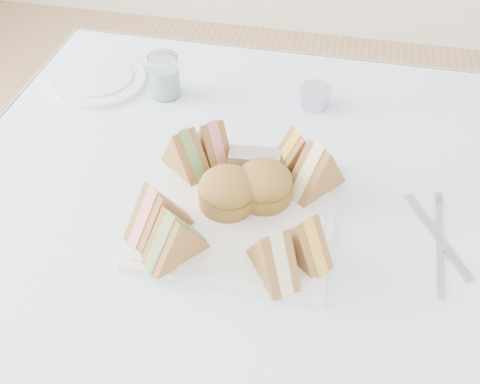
# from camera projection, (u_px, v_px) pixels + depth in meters

# --- Properties ---
(table) EXTENTS (0.90, 0.90, 0.74)m
(table) POSITION_uv_depth(u_px,v_px,m) (234.00, 324.00, 1.16)
(table) COLOR brown
(table) RESTS_ON floor
(tablecloth) EXTENTS (1.02, 1.02, 0.01)m
(tablecloth) POSITION_uv_depth(u_px,v_px,m) (232.00, 207.00, 0.90)
(tablecloth) COLOR #D0E7FE
(tablecloth) RESTS_ON table
(serving_plate) EXTENTS (0.31, 0.31, 0.01)m
(serving_plate) POSITION_uv_depth(u_px,v_px,m) (240.00, 211.00, 0.88)
(serving_plate) COLOR silver
(serving_plate) RESTS_ON tablecloth
(sandwich_fl_a) EXTENTS (0.10, 0.11, 0.09)m
(sandwich_fl_a) POSITION_uv_depth(u_px,v_px,m) (157.00, 210.00, 0.81)
(sandwich_fl_a) COLOR brown
(sandwich_fl_a) RESTS_ON serving_plate
(sandwich_fl_b) EXTENTS (0.10, 0.11, 0.09)m
(sandwich_fl_b) POSITION_uv_depth(u_px,v_px,m) (174.00, 235.00, 0.78)
(sandwich_fl_b) COLOR brown
(sandwich_fl_b) RESTS_ON serving_plate
(sandwich_fr_a) EXTENTS (0.10, 0.09, 0.08)m
(sandwich_fr_a) POSITION_uv_depth(u_px,v_px,m) (305.00, 237.00, 0.78)
(sandwich_fr_a) COLOR brown
(sandwich_fr_a) RESTS_ON serving_plate
(sandwich_fr_b) EXTENTS (0.09, 0.11, 0.09)m
(sandwich_fr_b) POSITION_uv_depth(u_px,v_px,m) (274.00, 252.00, 0.76)
(sandwich_fr_b) COLOR brown
(sandwich_fr_b) RESTS_ON serving_plate
(sandwich_bl_a) EXTENTS (0.10, 0.10, 0.09)m
(sandwich_bl_a) POSITION_uv_depth(u_px,v_px,m) (185.00, 150.00, 0.91)
(sandwich_bl_a) COLOR brown
(sandwich_bl_a) RESTS_ON serving_plate
(sandwich_bl_b) EXTENTS (0.09, 0.10, 0.08)m
(sandwich_bl_b) POSITION_uv_depth(u_px,v_px,m) (213.00, 140.00, 0.94)
(sandwich_bl_b) COLOR brown
(sandwich_bl_b) RESTS_ON serving_plate
(sandwich_br_a) EXTENTS (0.10, 0.12, 0.09)m
(sandwich_br_a) POSITION_uv_depth(u_px,v_px,m) (317.00, 167.00, 0.88)
(sandwich_br_a) COLOR brown
(sandwich_br_a) RESTS_ON serving_plate
(sandwich_br_b) EXTENTS (0.10, 0.09, 0.09)m
(sandwich_br_b) POSITION_uv_depth(u_px,v_px,m) (296.00, 151.00, 0.91)
(sandwich_br_b) COLOR brown
(sandwich_br_b) RESTS_ON serving_plate
(scone_left) EXTENTS (0.11, 0.11, 0.06)m
(scone_left) POSITION_uv_depth(u_px,v_px,m) (227.00, 190.00, 0.86)
(scone_left) COLOR olive
(scone_left) RESTS_ON serving_plate
(scone_right) EXTENTS (0.13, 0.13, 0.06)m
(scone_right) POSITION_uv_depth(u_px,v_px,m) (264.00, 184.00, 0.87)
(scone_right) COLOR olive
(scone_right) RESTS_ON serving_plate
(pastry_slice) EXTENTS (0.09, 0.04, 0.04)m
(pastry_slice) POSITION_uv_depth(u_px,v_px,m) (255.00, 162.00, 0.93)
(pastry_slice) COLOR tan
(pastry_slice) RESTS_ON serving_plate
(side_plate) EXTENTS (0.24, 0.24, 0.01)m
(side_plate) POSITION_uv_depth(u_px,v_px,m) (99.00, 80.00, 1.15)
(side_plate) COLOR silver
(side_plate) RESTS_ON tablecloth
(water_glass) EXTENTS (0.07, 0.07, 0.09)m
(water_glass) POSITION_uv_depth(u_px,v_px,m) (165.00, 76.00, 1.09)
(water_glass) COLOR white
(water_glass) RESTS_ON tablecloth
(tea_strainer) EXTENTS (0.08, 0.08, 0.04)m
(tea_strainer) POSITION_uv_depth(u_px,v_px,m) (315.00, 98.00, 1.09)
(tea_strainer) COLOR #AFAEC8
(tea_strainer) RESTS_ON tablecloth
(knife) EXTENTS (0.10, 0.17, 0.00)m
(knife) POSITION_uv_depth(u_px,v_px,m) (437.00, 235.00, 0.85)
(knife) COLOR #AFAEC8
(knife) RESTS_ON tablecloth
(fork) EXTENTS (0.02, 0.19, 0.00)m
(fork) POSITION_uv_depth(u_px,v_px,m) (440.00, 249.00, 0.83)
(fork) COLOR #AFAEC8
(fork) RESTS_ON tablecloth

